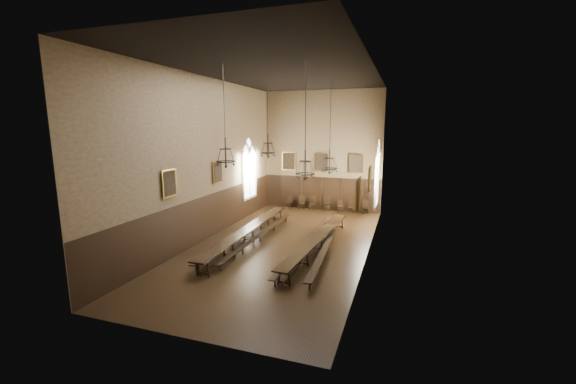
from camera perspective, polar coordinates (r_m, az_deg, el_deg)
The scene contains 33 objects.
floor at distance 19.27m, azimuth -0.89°, elevation -8.62°, with size 9.00×18.00×0.02m, color black.
ceiling at distance 18.43m, azimuth -0.97°, elevation 18.94°, with size 9.00×18.00×0.02m, color black.
wall_back at distance 26.95m, azimuth 5.49°, elevation 6.57°, with size 9.00×0.02×9.00m, color #897654.
wall_front at distance 10.33m, azimuth -17.78°, elevation 0.07°, with size 9.00×0.02×9.00m, color #897654.
wall_left at distance 20.26m, azimuth -13.10°, elevation 5.11°, with size 0.02×18.00×9.00m, color #897654.
wall_right at distance 17.35m, azimuth 13.30°, elevation 4.27°, with size 0.02×18.00×9.00m, color #897654.
wainscot_panelling at distance 18.90m, azimuth -0.90°, elevation -5.00°, with size 9.00×18.00×2.50m, color black, non-canonical shape.
table_left at distance 19.76m, azimuth -6.33°, elevation -6.89°, with size 0.95×10.76×0.84m.
table_right at distance 18.42m, azimuth 4.80°, elevation -8.28°, with size 1.34×9.86×0.77m.
bench_left_outer at distance 20.22m, azimuth -7.84°, elevation -6.91°, with size 0.71×10.10×0.45m.
bench_left_inner at distance 19.86m, azimuth -4.54°, elevation -7.21°, with size 0.37×9.55×0.43m.
bench_right_inner at distance 18.60m, azimuth 2.93°, elevation -8.36°, with size 0.35×10.15×0.46m.
bench_right_outer at distance 18.75m, azimuth 6.61°, elevation -8.21°, with size 0.96×10.76×0.48m.
chair_1 at distance 27.68m, azimuth 0.21°, elevation -2.04°, with size 0.58×0.58×1.04m.
chair_2 at distance 27.38m, azimuth 2.22°, elevation -2.19°, with size 0.52×0.52×1.03m.
chair_3 at distance 27.30m, azimuth 3.90°, elevation -2.27°, with size 0.47×0.47×1.00m.
chair_4 at distance 27.04m, azimuth 6.21°, elevation -2.40°, with size 0.48×0.48×1.04m.
chair_5 at distance 26.86m, azimuth 8.47°, elevation -2.64°, with size 0.51×0.51×0.89m.
chair_6 at distance 26.62m, azimuth 10.08°, elevation -2.78°, with size 0.44×0.44×0.92m.
chair_7 at distance 26.55m, azimuth 12.41°, elevation -2.84°, with size 0.52×0.52×1.02m.
chandelier_back_left at distance 21.14m, azimuth -3.26°, elevation 7.06°, with size 0.91×0.91×4.39m.
chandelier_back_right at distance 20.70m, azimuth 6.72°, elevation 4.66°, with size 0.93×0.93×5.26m.
chandelier_front_left at distance 16.35m, azimuth -10.05°, elevation 5.86°, with size 0.88×0.88×4.42m.
chandelier_front_right at distance 15.26m, azimuth 2.78°, elevation 4.16°, with size 0.84×0.84×4.86m.
portrait_back_0 at distance 27.59m, azimuth 0.11°, elevation 5.04°, with size 1.10×0.12×1.40m.
portrait_back_1 at distance 26.89m, azimuth 5.40°, elevation 4.85°, with size 1.10×0.12×1.40m.
portrait_back_2 at distance 26.42m, azimuth 10.91°, elevation 4.62°, with size 1.10×0.12×1.40m.
portrait_left_0 at distance 21.13m, azimuth -11.30°, elevation 3.20°, with size 0.12×1.00×1.30m.
portrait_left_1 at distance 17.41m, azimuth -18.64°, elevation 1.36°, with size 0.12×1.00×1.30m.
portrait_right_0 at distance 18.45m, azimuth 13.09°, elevation 2.12°, with size 0.12×1.00×1.30m.
portrait_right_1 at distance 14.03m, azimuth 11.29°, elevation -0.35°, with size 0.12×1.00×1.30m.
window_right at distance 22.93m, azimuth 14.28°, elevation 2.88°, with size 0.20×2.20×4.60m, color white, non-canonical shape.
window_left at distance 25.16m, azimuth -6.30°, elevation 3.77°, with size 0.20×2.20×4.60m, color white, non-canonical shape.
Camera 1 is at (6.06, -17.19, 6.26)m, focal length 22.00 mm.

